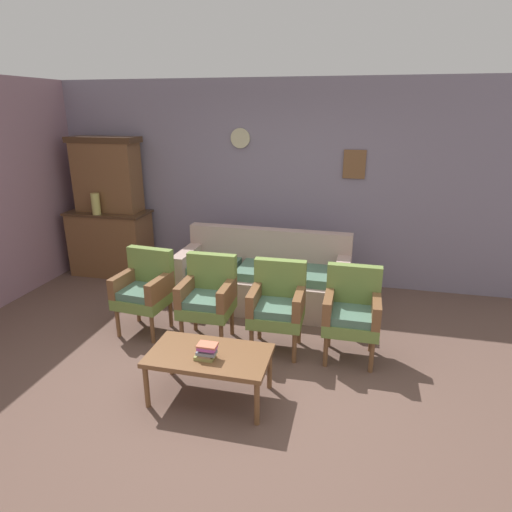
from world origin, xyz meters
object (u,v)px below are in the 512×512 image
(armchair_by_doorway, at_px, (208,295))
(armchair_near_couch_end, at_px, (277,303))
(armchair_near_cabinet, at_px, (352,310))
(coffee_table, at_px, (209,358))
(armchair_row_middle, at_px, (145,288))
(book_stack_on_table, at_px, (206,351))
(vase_on_cabinet, at_px, (96,204))
(side_cabinet, at_px, (111,243))
(floral_couch, at_px, (264,280))

(armchair_by_doorway, relative_size, armchair_near_couch_end, 1.00)
(armchair_near_cabinet, relative_size, coffee_table, 0.90)
(armchair_row_middle, height_order, book_stack_on_table, armchair_row_middle)
(book_stack_on_table, bearing_deg, vase_on_cabinet, 135.66)
(side_cabinet, bearing_deg, armchair_by_doorway, -37.04)
(armchair_by_doorway, bearing_deg, armchair_near_cabinet, -0.44)
(side_cabinet, relative_size, vase_on_cabinet, 3.93)
(vase_on_cabinet, bearing_deg, armchair_near_couch_end, -25.92)
(vase_on_cabinet, distance_m, armchair_near_couch_end, 3.18)
(side_cabinet, height_order, floral_couch, side_cabinet)
(vase_on_cabinet, height_order, armchair_near_cabinet, vase_on_cabinet)
(armchair_near_couch_end, relative_size, coffee_table, 0.90)
(floral_couch, bearing_deg, armchair_row_middle, -139.23)
(coffee_table, bearing_deg, armchair_near_cabinet, 39.93)
(side_cabinet, distance_m, coffee_table, 3.42)
(side_cabinet, xyz_separation_m, book_stack_on_table, (2.37, -2.55, 0.02))
(coffee_table, bearing_deg, side_cabinet, 133.68)
(armchair_near_cabinet, bearing_deg, floral_couch, 137.51)
(vase_on_cabinet, xyz_separation_m, armchair_by_doorway, (2.08, -1.35, -0.58))
(armchair_near_couch_end, bearing_deg, armchair_near_cabinet, 0.83)
(armchair_near_couch_end, height_order, book_stack_on_table, armchair_near_couch_end)
(armchair_by_doorway, relative_size, armchair_near_cabinet, 1.00)
(floral_couch, xyz_separation_m, armchair_near_couch_end, (0.36, -1.00, 0.17))
(armchair_by_doorway, xyz_separation_m, coffee_table, (0.34, -0.95, -0.12))
(armchair_by_doorway, bearing_deg, coffee_table, -70.32)
(side_cabinet, height_order, armchair_near_cabinet, side_cabinet)
(side_cabinet, relative_size, book_stack_on_table, 6.47)
(side_cabinet, distance_m, vase_on_cabinet, 0.64)
(vase_on_cabinet, relative_size, armchair_near_cabinet, 0.33)
(armchair_near_cabinet, bearing_deg, vase_on_cabinet, 159.01)
(side_cabinet, height_order, coffee_table, side_cabinet)
(side_cabinet, distance_m, floral_couch, 2.46)
(armchair_near_couch_end, xyz_separation_m, coffee_table, (-0.39, -0.92, -0.12))
(armchair_row_middle, relative_size, armchair_by_doorway, 1.00)
(armchair_near_couch_end, bearing_deg, coffee_table, -113.10)
(armchair_near_couch_end, relative_size, armchair_near_cabinet, 1.00)
(side_cabinet, distance_m, armchair_by_doorway, 2.53)
(side_cabinet, distance_m, armchair_near_cabinet, 3.80)
(vase_on_cabinet, xyz_separation_m, armchair_near_couch_end, (2.81, -1.37, -0.58))
(floral_couch, distance_m, armchair_near_couch_end, 1.08)
(coffee_table, distance_m, book_stack_on_table, 0.13)
(armchair_near_cabinet, bearing_deg, armchair_row_middle, 178.92)
(side_cabinet, height_order, armchair_by_doorway, side_cabinet)
(armchair_by_doorway, xyz_separation_m, book_stack_on_table, (0.34, -1.02, -0.02))
(floral_couch, relative_size, armchair_near_cabinet, 2.31)
(coffee_table, bearing_deg, book_stack_on_table, -86.57)
(side_cabinet, distance_m, armchair_near_couch_end, 3.16)
(coffee_table, bearing_deg, armchair_row_middle, 137.51)
(armchair_by_doorway, height_order, book_stack_on_table, armchair_by_doorway)
(book_stack_on_table, bearing_deg, floral_couch, 89.12)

